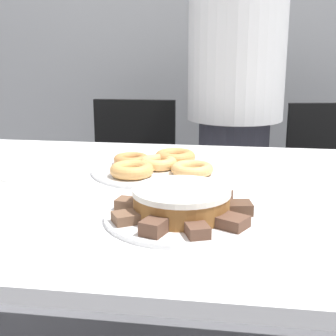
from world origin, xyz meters
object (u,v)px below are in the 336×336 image
office_chair_left (130,201)px  office_chair_right (336,211)px  plate_donuts (158,170)px  frosted_cake (181,201)px  napkin (0,173)px  person_standing (235,109)px  plate_cake (181,216)px

office_chair_left → office_chair_right: (0.94, -0.00, 0.00)m
office_chair_left → plate_donuts: office_chair_left is taller
office_chair_right → office_chair_left: bearing=169.3°
frosted_cake → napkin: frosted_cake is taller
person_standing → frosted_cake: (-0.10, -1.07, -0.06)m
plate_donuts → frosted_cake: bearing=-73.4°
person_standing → frosted_cake: person_standing is taller
plate_cake → office_chair_right: bearing=63.8°
plate_cake → office_chair_left: bearing=108.2°
person_standing → plate_donuts: bearing=-106.7°
office_chair_right → plate_cake: (-0.56, -1.14, 0.37)m
frosted_cake → office_chair_left: bearing=108.2°
office_chair_left → plate_donuts: bearing=-72.8°
plate_cake → plate_donuts: bearing=106.6°
plate_cake → napkin: 0.61m
plate_cake → frosted_cake: 0.03m
plate_donuts → napkin: plate_donuts is taller
person_standing → office_chair_left: (-0.48, 0.08, -0.46)m
office_chair_right → plate_donuts: (-0.67, -0.77, 0.37)m
office_chair_right → frosted_cake: 1.34m
office_chair_left → plate_donuts: 0.90m
frosted_cake → office_chair_right: bearing=63.8°
office_chair_left → frosted_cake: (0.38, -1.14, 0.40)m
plate_donuts → plate_cake: bearing=-73.4°
office_chair_right → plate_cake: size_ratio=2.73×
plate_cake → napkin: bearing=153.1°
office_chair_right → plate_cake: 1.33m
plate_cake → plate_donuts: same height
person_standing → frosted_cake: size_ratio=8.18×
napkin → plate_cake: bearing=-26.9°
office_chair_right → plate_donuts: office_chair_right is taller
office_chair_left → napkin: 0.96m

